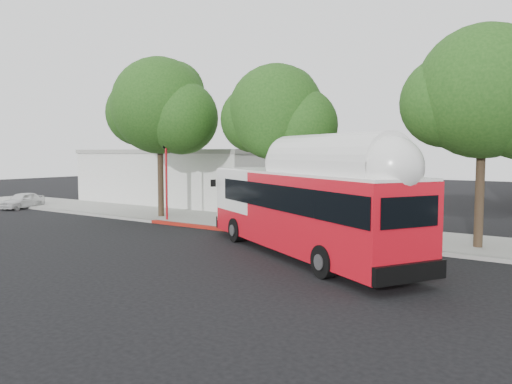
% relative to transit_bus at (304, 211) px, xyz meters
% --- Properties ---
extents(ground, '(120.00, 120.00, 0.00)m').
position_rel_transit_bus_xyz_m(ground, '(-3.61, -0.72, -1.76)').
color(ground, black).
rests_on(ground, ground).
extents(sidewalk, '(60.00, 5.00, 0.15)m').
position_rel_transit_bus_xyz_m(sidewalk, '(-3.61, 5.78, -1.69)').
color(sidewalk, gray).
rests_on(sidewalk, ground).
extents(curb_strip, '(60.00, 0.30, 0.15)m').
position_rel_transit_bus_xyz_m(curb_strip, '(-3.61, 3.18, -1.69)').
color(curb_strip, gray).
rests_on(curb_strip, ground).
extents(red_curb_segment, '(10.00, 0.32, 0.16)m').
position_rel_transit_bus_xyz_m(red_curb_segment, '(-6.61, 3.18, -1.68)').
color(red_curb_segment, maroon).
rests_on(red_curb_segment, ground).
extents(street_tree_left, '(6.67, 5.80, 9.74)m').
position_rel_transit_bus_xyz_m(street_tree_left, '(-12.14, 4.84, 4.84)').
color(street_tree_left, '#2D2116').
rests_on(street_tree_left, ground).
extents(street_tree_mid, '(5.75, 5.00, 8.62)m').
position_rel_transit_bus_xyz_m(street_tree_mid, '(-4.20, 5.34, 4.14)').
color(street_tree_mid, '#2D2116').
rests_on(street_tree_mid, ground).
extents(street_tree_right, '(6.21, 5.40, 9.18)m').
position_rel_transit_bus_xyz_m(street_tree_right, '(5.83, 5.14, 4.49)').
color(street_tree_right, '#2D2116').
rests_on(street_tree_right, ground).
extents(low_commercial_bldg, '(16.20, 10.20, 4.25)m').
position_rel_transit_bus_xyz_m(low_commercial_bldg, '(-17.61, 13.28, 0.39)').
color(low_commercial_bldg, silver).
rests_on(low_commercial_bldg, ground).
extents(transit_bus, '(12.15, 8.29, 3.77)m').
position_rel_transit_bus_xyz_m(transit_bus, '(0.00, 0.00, 0.00)').
color(transit_bus, red).
rests_on(transit_bus, ground).
extents(parked_car, '(3.68, 2.27, 1.17)m').
position_rel_transit_bus_xyz_m(parked_car, '(-24.74, 2.94, -1.18)').
color(parked_car, silver).
rests_on(parked_car, ground).
extents(signal_pole, '(0.13, 0.43, 4.54)m').
position_rel_transit_bus_xyz_m(signal_pole, '(-11.16, 3.81, 0.56)').
color(signal_pole, red).
rests_on(signal_pole, ground).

